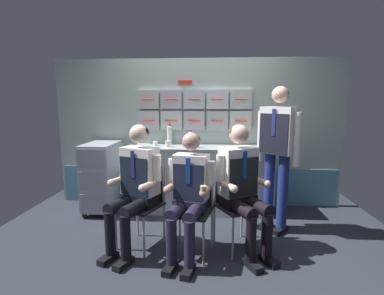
{
  "coord_description": "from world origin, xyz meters",
  "views": [
    {
      "loc": [
        0.2,
        -2.8,
        1.53
      ],
      "look_at": [
        -0.01,
        0.35,
        1.02
      ],
      "focal_mm": 26.55,
      "sensor_mm": 36.0,
      "label": 1
    }
  ],
  "objects_px": {
    "crew_member_standing": "(278,146)",
    "paper_cup_tan": "(168,144)",
    "sparkling_bottle_green": "(169,135)",
    "folding_chair_left": "(145,196)",
    "crew_member_by_counter": "(243,182)",
    "crew_member_left": "(135,182)",
    "folding_chair_by_counter": "(233,196)",
    "crew_member_right": "(189,191)",
    "service_trolley": "(102,175)",
    "folding_chair_right": "(193,200)"
  },
  "relations": [
    {
      "from": "crew_member_right",
      "to": "crew_member_by_counter",
      "type": "bearing_deg",
      "value": 17.63
    },
    {
      "from": "service_trolley",
      "to": "crew_member_right",
      "type": "distance_m",
      "value": 1.74
    },
    {
      "from": "folding_chair_by_counter",
      "to": "crew_member_standing",
      "type": "distance_m",
      "value": 0.82
    },
    {
      "from": "folding_chair_left",
      "to": "paper_cup_tan",
      "type": "distance_m",
      "value": 1.04
    },
    {
      "from": "crew_member_left",
      "to": "folding_chair_right",
      "type": "distance_m",
      "value": 0.62
    },
    {
      "from": "crew_member_right",
      "to": "service_trolley",
      "type": "bearing_deg",
      "value": 139.14
    },
    {
      "from": "crew_member_right",
      "to": "crew_member_by_counter",
      "type": "relative_size",
      "value": 0.95
    },
    {
      "from": "crew_member_by_counter",
      "to": "crew_member_left",
      "type": "bearing_deg",
      "value": -177.51
    },
    {
      "from": "crew_member_left",
      "to": "crew_member_by_counter",
      "type": "bearing_deg",
      "value": 2.49
    },
    {
      "from": "sparkling_bottle_green",
      "to": "folding_chair_left",
      "type": "bearing_deg",
      "value": -94.62
    },
    {
      "from": "folding_chair_left",
      "to": "crew_member_by_counter",
      "type": "bearing_deg",
      "value": -5.48
    },
    {
      "from": "crew_member_by_counter",
      "to": "sparkling_bottle_green",
      "type": "xyz_separation_m",
      "value": [
        -0.93,
        1.28,
        0.33
      ]
    },
    {
      "from": "crew_member_left",
      "to": "crew_member_standing",
      "type": "height_order",
      "value": "crew_member_standing"
    },
    {
      "from": "paper_cup_tan",
      "to": "crew_member_right",
      "type": "bearing_deg",
      "value": -72.3
    },
    {
      "from": "paper_cup_tan",
      "to": "folding_chair_right",
      "type": "bearing_deg",
      "value": -68.07
    },
    {
      "from": "folding_chair_by_counter",
      "to": "crew_member_by_counter",
      "type": "distance_m",
      "value": 0.25
    },
    {
      "from": "crew_member_left",
      "to": "paper_cup_tan",
      "type": "distance_m",
      "value": 1.13
    },
    {
      "from": "crew_member_left",
      "to": "folding_chair_by_counter",
      "type": "bearing_deg",
      "value": 10.42
    },
    {
      "from": "crew_member_standing",
      "to": "folding_chair_right",
      "type": "bearing_deg",
      "value": -150.9
    },
    {
      "from": "crew_member_by_counter",
      "to": "paper_cup_tan",
      "type": "xyz_separation_m",
      "value": [
        -0.92,
        1.04,
        0.24
      ]
    },
    {
      "from": "folding_chair_left",
      "to": "crew_member_left",
      "type": "bearing_deg",
      "value": -113.56
    },
    {
      "from": "folding_chair_by_counter",
      "to": "crew_member_by_counter",
      "type": "relative_size",
      "value": 0.66
    },
    {
      "from": "crew_member_standing",
      "to": "sparkling_bottle_green",
      "type": "height_order",
      "value": "crew_member_standing"
    },
    {
      "from": "crew_member_by_counter",
      "to": "sparkling_bottle_green",
      "type": "distance_m",
      "value": 1.61
    },
    {
      "from": "service_trolley",
      "to": "paper_cup_tan",
      "type": "bearing_deg",
      "value": 4.83
    },
    {
      "from": "crew_member_by_counter",
      "to": "crew_member_standing",
      "type": "distance_m",
      "value": 0.75
    },
    {
      "from": "crew_member_standing",
      "to": "paper_cup_tan",
      "type": "xyz_separation_m",
      "value": [
        -1.37,
        0.52,
        -0.06
      ]
    },
    {
      "from": "crew_member_right",
      "to": "crew_member_by_counter",
      "type": "distance_m",
      "value": 0.56
    },
    {
      "from": "crew_member_left",
      "to": "crew_member_by_counter",
      "type": "distance_m",
      "value": 1.09
    },
    {
      "from": "folding_chair_by_counter",
      "to": "sparkling_bottle_green",
      "type": "bearing_deg",
      "value": 126.74
    },
    {
      "from": "folding_chair_by_counter",
      "to": "crew_member_left",
      "type": "bearing_deg",
      "value": -169.58
    },
    {
      "from": "folding_chair_left",
      "to": "folding_chair_by_counter",
      "type": "relative_size",
      "value": 1.0
    },
    {
      "from": "crew_member_standing",
      "to": "crew_member_left",
      "type": "bearing_deg",
      "value": -159.81
    },
    {
      "from": "folding_chair_left",
      "to": "crew_member_by_counter",
      "type": "xyz_separation_m",
      "value": [
        1.02,
        -0.1,
        0.19
      ]
    },
    {
      "from": "crew_member_standing",
      "to": "paper_cup_tan",
      "type": "relative_size",
      "value": 20.31
    },
    {
      "from": "sparkling_bottle_green",
      "to": "paper_cup_tan",
      "type": "bearing_deg",
      "value": -87.7
    },
    {
      "from": "folding_chair_left",
      "to": "crew_member_standing",
      "type": "height_order",
      "value": "crew_member_standing"
    },
    {
      "from": "folding_chair_left",
      "to": "crew_member_left",
      "type": "xyz_separation_m",
      "value": [
        -0.06,
        -0.15,
        0.19
      ]
    },
    {
      "from": "crew_member_right",
      "to": "crew_member_by_counter",
      "type": "xyz_separation_m",
      "value": [
        0.53,
        0.17,
        0.05
      ]
    },
    {
      "from": "service_trolley",
      "to": "folding_chair_left",
      "type": "relative_size",
      "value": 1.13
    },
    {
      "from": "service_trolley",
      "to": "crew_member_left",
      "type": "height_order",
      "value": "crew_member_left"
    },
    {
      "from": "crew_member_by_counter",
      "to": "crew_member_standing",
      "type": "bearing_deg",
      "value": 48.92
    },
    {
      "from": "crew_member_by_counter",
      "to": "paper_cup_tan",
      "type": "relative_size",
      "value": 15.56
    },
    {
      "from": "folding_chair_left",
      "to": "folding_chair_by_counter",
      "type": "height_order",
      "value": "same"
    },
    {
      "from": "sparkling_bottle_green",
      "to": "crew_member_standing",
      "type": "bearing_deg",
      "value": -28.8
    },
    {
      "from": "crew_member_left",
      "to": "folding_chair_by_counter",
      "type": "xyz_separation_m",
      "value": [
        1.01,
        0.19,
        -0.19
      ]
    },
    {
      "from": "paper_cup_tan",
      "to": "folding_chair_by_counter",
      "type": "bearing_deg",
      "value": -47.04
    },
    {
      "from": "folding_chair_by_counter",
      "to": "paper_cup_tan",
      "type": "distance_m",
      "value": 1.31
    },
    {
      "from": "crew_member_standing",
      "to": "sparkling_bottle_green",
      "type": "bearing_deg",
      "value": 151.2
    },
    {
      "from": "folding_chair_left",
      "to": "crew_member_standing",
      "type": "xyz_separation_m",
      "value": [
        1.48,
        0.42,
        0.49
      ]
    }
  ]
}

